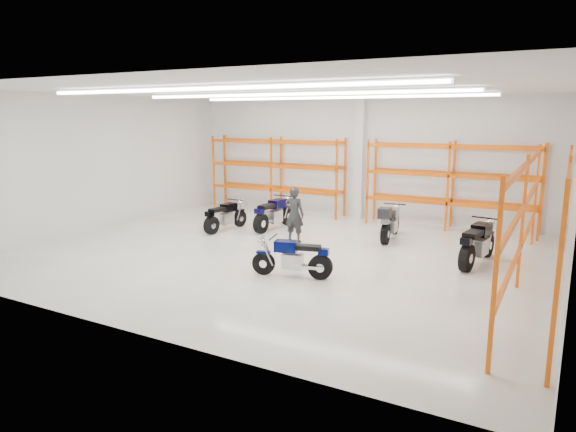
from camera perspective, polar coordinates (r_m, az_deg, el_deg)
The scene contains 12 objects.
ground at distance 14.52m, azimuth -0.55°, elevation -4.15°, with size 14.00×14.00×0.00m, color beige.
room_shell at distance 14.04m, azimuth -0.53°, elevation 8.90°, with size 14.02×12.02×4.51m.
motorcycle_main at distance 12.30m, azimuth 0.83°, elevation -4.77°, with size 1.95×0.77×0.97m.
motorcycle_back_a at distance 17.35m, azimuth -7.11°, elevation -0.13°, with size 0.67×2.03×1.00m.
motorcycle_back_b at distance 17.41m, azimuth -1.72°, elevation 0.16°, with size 0.74×2.25×1.10m.
motorcycle_back_c at distance 16.22m, azimuth 11.20°, elevation -0.75°, with size 0.71×2.23×1.14m.
motorcycle_back_d at distance 14.14m, azimuth 20.24°, elevation -3.00°, with size 0.85×2.35×1.16m.
standing_man at distance 15.63m, azimuth 0.71°, elevation 0.15°, with size 0.62×0.41×1.70m, color black.
structural_column at distance 19.36m, azimuth 7.97°, elevation 6.34°, with size 0.32×0.32×4.50m, color white.
pallet_racking_back_left at distance 20.56m, azimuth -1.33°, elevation 5.42°, with size 5.67×0.87×3.00m.
pallet_racking_back_right at distance 18.14m, azimuth 17.64°, elevation 4.14°, with size 5.67×0.87×3.00m.
pallet_racking_side at distance 12.37m, azimuth 26.58°, elevation 0.59°, with size 0.87×9.07×3.00m.
Camera 1 is at (6.88, -12.20, 3.82)m, focal length 32.00 mm.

